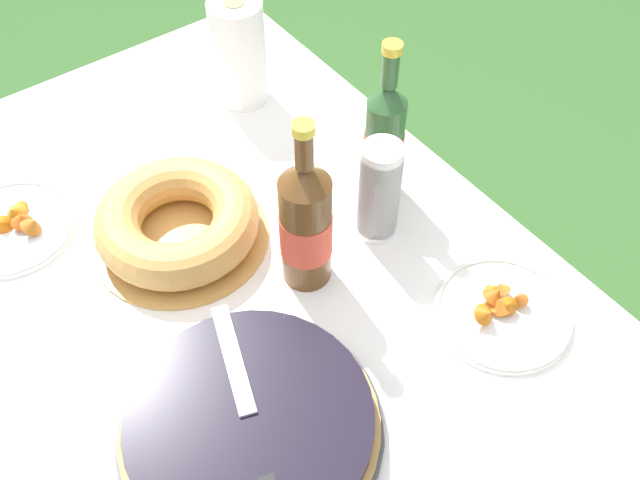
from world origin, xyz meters
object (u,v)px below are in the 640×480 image
object	(u,v)px
cup_stack	(379,192)
cider_bottle_green	(384,140)
berry_tart	(250,425)
snack_plate_left	(11,226)
bundt_cake	(177,222)
paper_towel_roll	(239,52)
snack_plate_near	(502,311)
serving_knife	(254,433)
cider_bottle_amber	(306,224)

from	to	relation	value
cup_stack	cider_bottle_green	size ratio (longest dim) A/B	0.62
berry_tart	cup_stack	xyz separation A→B (m)	(-0.19, 0.39, 0.07)
cup_stack	snack_plate_left	world-z (taller)	cup_stack
bundt_cake	paper_towel_roll	xyz separation A→B (m)	(-0.27, 0.30, 0.07)
bundt_cake	snack_plate_near	world-z (taller)	bundt_cake
serving_knife	berry_tart	bearing A→B (deg)	-0.00
berry_tart	cider_bottle_amber	world-z (taller)	cider_bottle_amber
cup_stack	cider_bottle_amber	xyz separation A→B (m)	(0.00, -0.16, 0.03)
berry_tart	serving_knife	xyz separation A→B (m)	(0.03, -0.01, 0.04)
paper_towel_roll	cider_bottle_amber	bearing A→B (deg)	-19.90
cider_bottle_amber	paper_towel_roll	xyz separation A→B (m)	(-0.47, 0.17, -0.01)
cider_bottle_green	paper_towel_roll	world-z (taller)	cider_bottle_green
berry_tart	paper_towel_roll	xyz separation A→B (m)	(-0.66, 0.41, 0.08)
cider_bottle_green	snack_plate_near	xyz separation A→B (m)	(0.34, -0.02, -0.11)
serving_knife	paper_towel_roll	xyz separation A→B (m)	(-0.68, 0.42, 0.05)
cider_bottle_green	paper_towel_roll	xyz separation A→B (m)	(-0.38, -0.06, -0.01)
berry_tart	snack_plate_left	xyz separation A→B (m)	(-0.59, -0.13, -0.02)
berry_tart	cup_stack	bearing A→B (deg)	116.27
paper_towel_roll	cup_stack	bearing A→B (deg)	-1.42
cup_stack	snack_plate_left	bearing A→B (deg)	-126.45
serving_knife	cup_stack	bearing A→B (deg)	-42.32
serving_knife	bundt_cake	size ratio (longest dim) A/B	1.14
berry_tart	cider_bottle_amber	size ratio (longest dim) A/B	1.15
snack_plate_left	paper_towel_roll	distance (m)	0.55
berry_tart	serving_knife	size ratio (longest dim) A/B	1.07
cider_bottle_green	paper_towel_roll	size ratio (longest dim) A/B	1.43
serving_knife	cup_stack	world-z (taller)	cup_stack
berry_tart	cider_bottle_green	bearing A→B (deg)	120.23
snack_plate_near	paper_towel_roll	size ratio (longest dim) A/B	1.01
serving_knife	cup_stack	size ratio (longest dim) A/B	1.80
bundt_cake	cider_bottle_amber	distance (m)	0.25
cider_bottle_amber	snack_plate_left	world-z (taller)	cider_bottle_amber
bundt_cake	paper_towel_roll	world-z (taller)	paper_towel_roll
berry_tart	serving_knife	world-z (taller)	serving_knife
bundt_cake	snack_plate_left	size ratio (longest dim) A/B	1.37
paper_towel_roll	berry_tart	bearing A→B (deg)	-31.73
cider_bottle_amber	snack_plate_near	world-z (taller)	cider_bottle_amber
berry_tart	cider_bottle_amber	xyz separation A→B (m)	(-0.19, 0.24, 0.10)
cider_bottle_green	berry_tart	bearing A→B (deg)	-59.77
serving_knife	cider_bottle_green	size ratio (longest dim) A/B	1.12
cup_stack	snack_plate_left	size ratio (longest dim) A/B	0.87
serving_knife	snack_plate_near	xyz separation A→B (m)	(0.04, 0.45, -0.05)
berry_tart	snack_plate_near	distance (m)	0.45
cider_bottle_amber	snack_plate_near	distance (m)	0.35
berry_tart	cider_bottle_green	size ratio (longest dim) A/B	1.20
cup_stack	paper_towel_roll	world-z (taller)	paper_towel_roll
berry_tart	snack_plate_left	world-z (taller)	berry_tart
snack_plate_left	paper_towel_roll	size ratio (longest dim) A/B	1.02
cup_stack	cider_bottle_green	bearing A→B (deg)	136.81
paper_towel_roll	bundt_cake	bearing A→B (deg)	-48.64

